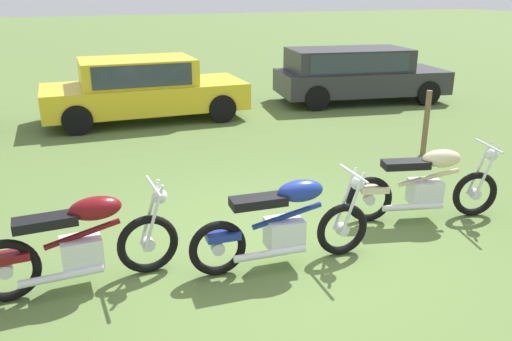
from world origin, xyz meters
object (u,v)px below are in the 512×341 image
Objects in this scene: car_yellow at (142,86)px; fence_post_wooden at (426,123)px; car_charcoal at (355,71)px; motorcycle_maroon at (81,243)px; motorcycle_blue at (285,224)px; motorcycle_cream at (426,184)px.

fence_post_wooden is at bearing -46.28° from car_yellow.
car_charcoal reaches higher than fence_post_wooden.
motorcycle_maroon is at bearing -127.90° from car_charcoal.
fence_post_wooden is at bearing 37.20° from motorcycle_blue.
motorcycle_cream is 7.69m from car_charcoal.
motorcycle_cream is 1.70× the size of fence_post_wooden.
motorcycle_cream is 0.43× the size of car_charcoal.
motorcycle_blue is at bearing -87.15° from car_yellow.
fence_post_wooden is (4.15, 2.65, 0.11)m from motorcycle_blue.
fence_post_wooden is at bearing 19.07° from motorcycle_maroon.
motorcycle_blue is 4.92m from fence_post_wooden.
motorcycle_maroon is at bearing -164.56° from motorcycle_cream.
car_yellow is (2.03, 7.03, 0.32)m from motorcycle_maroon.
fence_post_wooden is (6.25, 2.25, 0.12)m from motorcycle_maroon.
motorcycle_maroon and motorcycle_cream have the same top height.
motorcycle_blue is at bearing -11.52° from motorcycle_maroon.
motorcycle_maroon and motorcycle_blue have the same top height.
motorcycle_cream is at bearing -1.00° from motorcycle_maroon.
car_yellow is at bearing 95.13° from motorcycle_blue.
car_charcoal is (3.37, 6.90, 0.35)m from motorcycle_cream.
car_yellow reaches higher than fence_post_wooden.
car_charcoal is at bearing 56.98° from motorcycle_blue.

